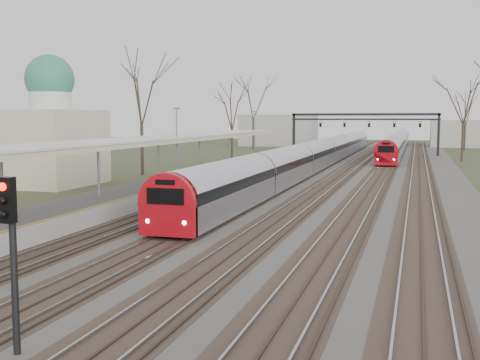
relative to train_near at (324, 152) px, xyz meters
name	(u,v)px	position (x,y,z in m)	size (l,w,h in m)	color
track_bed	(336,173)	(2.76, -9.99, -1.42)	(24.00, 160.00, 0.22)	#474442
platform	(179,185)	(-6.55, -27.49, -0.98)	(3.50, 69.00, 1.00)	#9E9B93
canopy	(152,140)	(-6.55, -32.00, 2.45)	(4.10, 50.00, 3.11)	slate
dome_building	(33,139)	(-19.21, -26.99, 2.24)	(10.00, 8.00, 10.30)	beige
signal_gantry	(364,121)	(2.79, 20.00, 3.43)	(21.00, 0.59, 6.08)	black
tree_west_far	(141,89)	(-14.50, -16.99, 6.54)	(5.50, 5.50, 11.33)	#2D231C
train_near	(324,152)	(0.00, 0.00, 0.00)	(2.62, 90.21, 3.05)	#B8BAC3
train_far	(397,142)	(7.00, 35.41, 0.00)	(2.62, 75.21, 3.05)	#B8BAC3
signal_post	(11,239)	(1.75, -57.32, 1.25)	(0.35, 0.45, 4.10)	black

